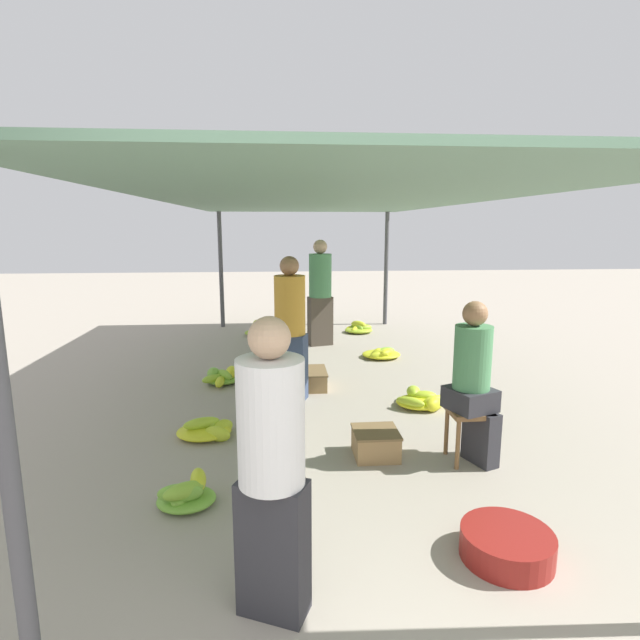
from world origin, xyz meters
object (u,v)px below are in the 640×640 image
object	(u,v)px
vendor_foreground	(272,466)
shopper_walking_mid	(290,326)
crate_mid	(376,443)
banana_pile_right_2	(358,328)
banana_pile_right_0	(422,401)
banana_pile_left_0	(209,429)
vendor_seated	(474,379)
banana_pile_left_2	(187,494)
banana_pile_right_1	(382,354)
stool	(469,420)
banana_pile_left_1	(221,377)
shopper_walking_far	(320,291)
banana_pile_left_3	(258,330)
basin_black	(507,545)
crate_near	(305,379)

from	to	relation	value
vendor_foreground	shopper_walking_mid	world-z (taller)	shopper_walking_mid
crate_mid	banana_pile_right_2	bearing A→B (deg)	82.52
banana_pile_right_0	shopper_walking_mid	bearing A→B (deg)	164.43
banana_pile_left_0	vendor_seated	bearing A→B (deg)	-17.40
vendor_seated	banana_pile_left_2	world-z (taller)	vendor_seated
vendor_seated	crate_mid	distance (m)	0.98
banana_pile_right_1	vendor_foreground	bearing A→B (deg)	-107.88
stool	banana_pile_left_2	world-z (taller)	stool
vendor_foreground	shopper_walking_mid	distance (m)	3.20
banana_pile_left_1	vendor_foreground	bearing A→B (deg)	-79.90
banana_pile_left_1	shopper_walking_far	bearing A→B (deg)	54.55
vendor_foreground	shopper_walking_far	bearing A→B (deg)	82.85
banana_pile_left_0	banana_pile_left_3	world-z (taller)	banana_pile_left_3
vendor_foreground	banana_pile_left_3	size ratio (longest dim) A/B	2.91
basin_black	banana_pile_right_2	world-z (taller)	banana_pile_right_2
basin_black	banana_pile_right_1	world-z (taller)	basin_black
banana_pile_left_0	banana_pile_right_1	world-z (taller)	banana_pile_left_0
crate_mid	banana_pile_left_0	bearing A→B (deg)	159.81
banana_pile_right_1	stool	bearing A→B (deg)	-89.45
banana_pile_left_1	banana_pile_right_1	xyz separation A→B (m)	(2.25, 1.05, -0.02)
basin_black	banana_pile_left_2	world-z (taller)	banana_pile_left_2
stool	vendor_foreground	bearing A→B (deg)	-136.24
stool	shopper_walking_far	bearing A→B (deg)	101.63
banana_pile_left_1	shopper_walking_mid	xyz separation A→B (m)	(0.85, -0.61, 0.76)
banana_pile_right_0	crate_mid	bearing A→B (deg)	-123.11
banana_pile_left_2	crate_mid	distance (m)	1.62
basin_black	crate_near	xyz separation A→B (m)	(-1.02, 3.28, 0.02)
vendor_foreground	banana_pile_right_2	world-z (taller)	vendor_foreground
banana_pile_right_1	crate_near	bearing A→B (deg)	-133.37
banana_pile_left_0	crate_mid	bearing A→B (deg)	-20.19
banana_pile_left_2	shopper_walking_mid	bearing A→B (deg)	70.27
vendor_foreground	banana_pile_left_0	xyz separation A→B (m)	(-0.63, 2.23, -0.73)
banana_pile_left_0	crate_mid	xyz separation A→B (m)	(1.48, -0.54, 0.05)
banana_pile_left_3	banana_pile_right_0	bearing A→B (deg)	-63.04
crate_mid	stool	bearing A→B (deg)	-11.52
banana_pile_right_1	banana_pile_left_2	bearing A→B (deg)	-119.55
banana_pile_right_0	banana_pile_right_1	world-z (taller)	banana_pile_right_0
banana_pile_right_2	crate_near	bearing A→B (deg)	-110.40
banana_pile_left_3	shopper_walking_far	xyz separation A→B (m)	(1.06, -0.78, 0.80)
banana_pile_left_1	shopper_walking_far	world-z (taller)	shopper_walking_far
stool	banana_pile_left_1	distance (m)	3.24
stool	banana_pile_right_1	bearing A→B (deg)	90.55
banana_pile_right_2	shopper_walking_far	size ratio (longest dim) A/B	0.30
basin_black	banana_pile_right_1	distance (m)	4.57
vendor_foreground	basin_black	distance (m)	1.57
shopper_walking_mid	shopper_walking_far	distance (m)	2.65
banana_pile_left_0	banana_pile_left_1	xyz separation A→B (m)	(-0.05, 1.58, 0.02)
vendor_seated	banana_pile_right_0	distance (m)	1.43
banana_pile_right_0	crate_near	size ratio (longest dim) A/B	1.14
basin_black	banana_pile_left_3	size ratio (longest dim) A/B	1.03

